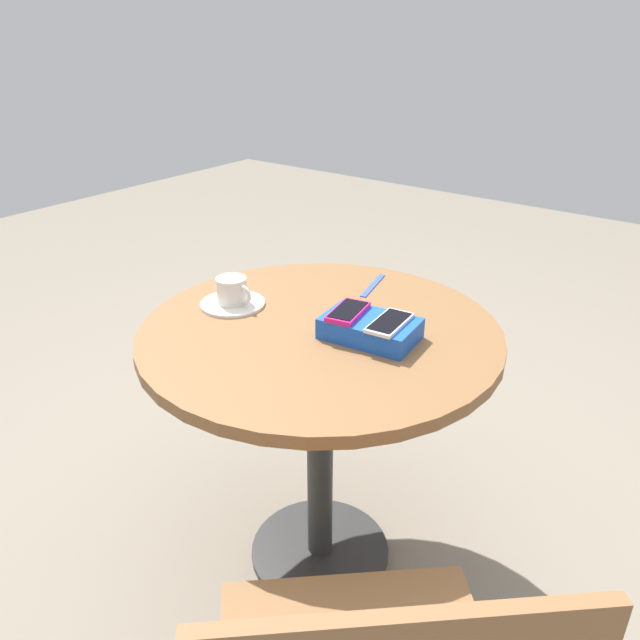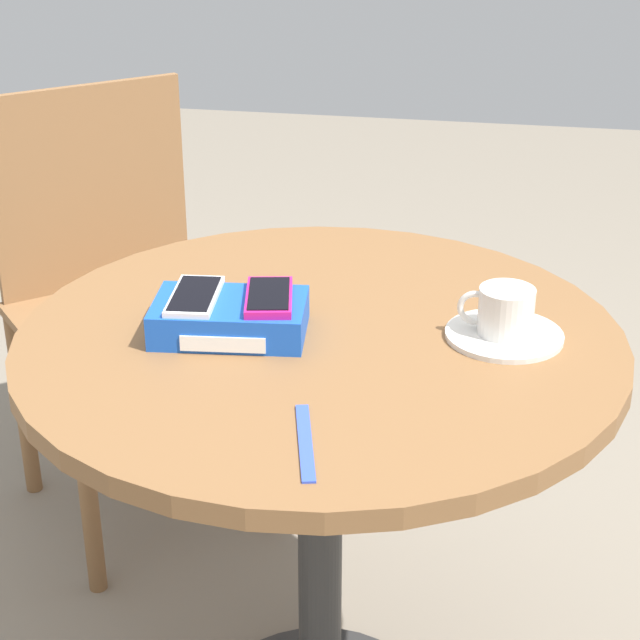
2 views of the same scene
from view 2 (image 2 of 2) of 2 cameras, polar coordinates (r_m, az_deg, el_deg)
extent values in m
cylinder|color=#2D2D2D|center=(1.72, 0.00, -11.88)|extent=(0.07, 0.07, 0.68)
cylinder|color=brown|center=(1.53, 0.00, -1.18)|extent=(0.87, 0.87, 0.03)
cube|color=blue|center=(1.52, -4.83, 0.13)|extent=(0.23, 0.16, 0.05)
cube|color=white|center=(1.46, -5.22, -1.31)|extent=(0.12, 0.02, 0.02)
cube|color=silver|center=(1.52, -6.70, 1.26)|extent=(0.08, 0.14, 0.01)
cube|color=black|center=(1.51, -6.71, 1.43)|extent=(0.07, 0.13, 0.00)
cube|color=#D11975|center=(1.50, -2.74, 1.21)|extent=(0.09, 0.14, 0.01)
cube|color=black|center=(1.50, -2.74, 1.44)|extent=(0.08, 0.12, 0.00)
cylinder|color=silver|center=(1.53, 9.79, -0.80)|extent=(0.17, 0.17, 0.01)
cylinder|color=silver|center=(1.51, 9.90, 0.48)|extent=(0.08, 0.08, 0.07)
cylinder|color=olive|center=(1.50, 9.97, 1.43)|extent=(0.07, 0.07, 0.00)
torus|color=silver|center=(1.52, 8.30, 0.64)|extent=(0.05, 0.01, 0.05)
cube|color=blue|center=(1.26, -0.79, -6.52)|extent=(0.06, 0.17, 0.00)
cube|color=brown|center=(2.23, -9.72, -0.14)|extent=(0.64, 0.64, 0.02)
cube|color=brown|center=(2.34, -12.17, 6.89)|extent=(0.33, 0.30, 0.44)
cylinder|color=brown|center=(2.12, -12.25, -9.10)|extent=(0.04, 0.04, 0.45)
cylinder|color=brown|center=(2.25, -2.48, -6.23)|extent=(0.04, 0.04, 0.45)
cylinder|color=brown|center=(2.46, -15.54, -4.36)|extent=(0.04, 0.04, 0.45)
cylinder|color=brown|center=(2.57, -6.90, -2.14)|extent=(0.04, 0.04, 0.45)
camera|label=1|loc=(2.63, -14.35, 24.68)|focal=35.00mm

